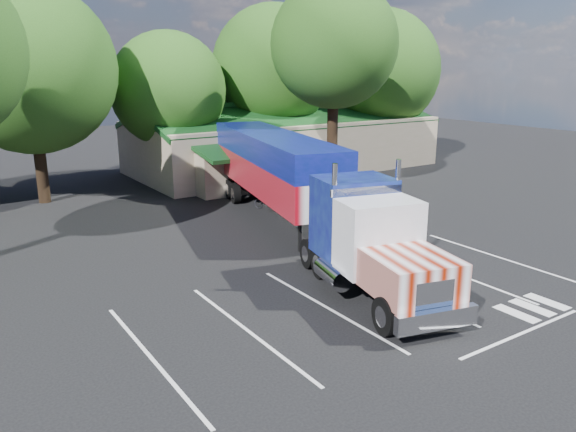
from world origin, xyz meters
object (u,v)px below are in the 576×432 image
semi_truck (293,179)px  silver_sedan (231,180)px  woman (419,259)px  bicycle (267,202)px

semi_truck → silver_sedan: size_ratio=5.15×
woman → bicycle: size_ratio=1.09×
bicycle → woman: bearing=-121.7°
semi_truck → silver_sedan: 10.76m
semi_truck → bicycle: 5.26m
semi_truck → silver_sedan: bearing=93.0°
semi_truck → bicycle: size_ratio=13.52×
woman → semi_truck: bearing=-28.4°
semi_truck → silver_sedan: semi_truck is taller
woman → silver_sedan: size_ratio=0.42×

